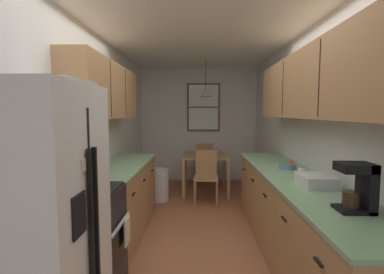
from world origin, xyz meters
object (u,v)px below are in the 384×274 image
(dining_chair_far, at_px, (204,161))
(storage_canister, at_px, (97,169))
(microwave_over_range, at_px, (62,102))
(trash_bin, at_px, (159,185))
(refrigerator, at_px, (33,233))
(coffee_maker, at_px, (359,186))
(dish_rack, at_px, (316,180))
(fruit_bowl, at_px, (287,165))
(stove_range, at_px, (81,242))
(dining_table, at_px, (205,161))
(dining_chair_near, at_px, (206,174))
(mug_by_coffeemaker, at_px, (302,174))

(dining_chair_far, bearing_deg, storage_canister, -108.65)
(dining_chair_far, bearing_deg, microwave_over_range, -108.04)
(trash_bin, bearing_deg, storage_canister, -97.95)
(storage_canister, bearing_deg, dining_chair_far, 71.35)
(refrigerator, xyz_separation_m, microwave_over_range, (-0.15, 0.70, 0.78))
(storage_canister, bearing_deg, coffee_maker, -22.39)
(refrigerator, relative_size, dish_rack, 5.07)
(refrigerator, bearing_deg, storage_canister, 91.93)
(refrigerator, distance_m, storage_canister, 1.17)
(storage_canister, height_order, dish_rack, storage_canister)
(storage_canister, bearing_deg, fruit_bowl, 15.64)
(dish_rack, bearing_deg, stove_range, -173.09)
(microwave_over_range, xyz_separation_m, trash_bin, (0.41, 2.60, -1.36))
(dining_table, height_order, dining_chair_near, dining_chair_near)
(microwave_over_range, relative_size, mug_by_coffeemaker, 5.33)
(dining_table, height_order, trash_bin, dining_table)
(storage_canister, bearing_deg, microwave_over_range, -103.37)
(refrigerator, height_order, stove_range, refrigerator)
(microwave_over_range, height_order, dining_chair_near, microwave_over_range)
(stove_range, bearing_deg, dining_chair_near, 65.72)
(microwave_over_range, bearing_deg, dish_rack, 6.55)
(microwave_over_range, distance_m, trash_bin, 2.96)
(refrigerator, distance_m, microwave_over_range, 1.06)
(microwave_over_range, bearing_deg, storage_canister, 76.63)
(refrigerator, distance_m, fruit_bowl, 2.65)
(dining_table, xyz_separation_m, dining_chair_far, (-0.01, 0.65, -0.12))
(fruit_bowl, xyz_separation_m, dish_rack, (0.02, -0.78, 0.01))
(trash_bin, relative_size, mug_by_coffeemaker, 4.88)
(dining_chair_near, relative_size, fruit_bowl, 4.48)
(refrigerator, bearing_deg, dining_chair_far, 76.39)
(dining_chair_far, xyz_separation_m, coffee_maker, (0.94, -4.19, 0.57))
(microwave_over_range, relative_size, dining_chair_far, 0.68)
(dining_table, height_order, coffee_maker, coffee_maker)
(trash_bin, bearing_deg, fruit_bowl, -42.11)
(dish_rack, bearing_deg, coffee_maker, -89.16)
(refrigerator, relative_size, stove_range, 1.57)
(dining_chair_far, height_order, fruit_bowl, fruit_bowl)
(dining_chair_near, height_order, storage_canister, storage_canister)
(refrigerator, xyz_separation_m, storage_canister, (-0.04, 1.16, 0.14))
(dining_chair_far, bearing_deg, coffee_maker, -77.36)
(dining_chair_near, relative_size, trash_bin, 1.60)
(storage_canister, height_order, fruit_bowl, storage_canister)
(dining_table, distance_m, dining_chair_far, 0.66)
(dining_chair_near, height_order, dining_chair_far, same)
(trash_bin, distance_m, coffee_maker, 3.57)
(refrigerator, height_order, coffee_maker, refrigerator)
(coffee_maker, bearing_deg, fruit_bowl, 91.04)
(dining_table, bearing_deg, refrigerator, -105.90)
(refrigerator, distance_m, coffee_maker, 2.06)
(dining_chair_near, xyz_separation_m, storage_canister, (-1.13, -2.04, 0.50))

